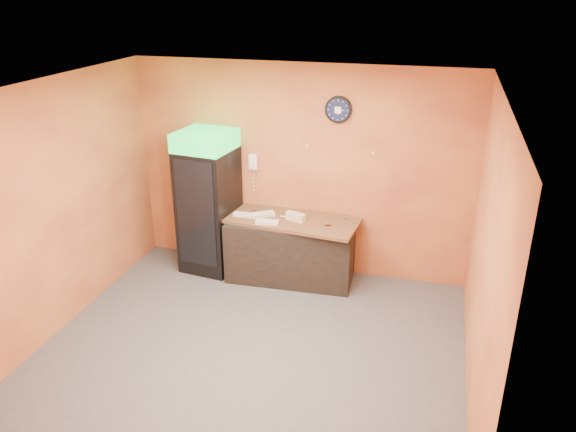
% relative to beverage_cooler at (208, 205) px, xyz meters
% --- Properties ---
extents(floor, '(4.50, 4.50, 0.00)m').
position_rel_beverage_cooler_xyz_m(floor, '(1.16, -1.61, -0.95)').
color(floor, '#47474C').
rests_on(floor, ground).
extents(back_wall, '(4.50, 0.02, 2.80)m').
position_rel_beverage_cooler_xyz_m(back_wall, '(1.16, 0.39, 0.45)').
color(back_wall, orange).
rests_on(back_wall, floor).
extents(left_wall, '(0.02, 4.00, 2.80)m').
position_rel_beverage_cooler_xyz_m(left_wall, '(-1.09, -1.61, 0.45)').
color(left_wall, orange).
rests_on(left_wall, floor).
extents(right_wall, '(0.02, 4.00, 2.80)m').
position_rel_beverage_cooler_xyz_m(right_wall, '(3.41, -1.61, 0.45)').
color(right_wall, orange).
rests_on(right_wall, floor).
extents(ceiling, '(4.50, 4.00, 0.02)m').
position_rel_beverage_cooler_xyz_m(ceiling, '(1.16, -1.61, 1.85)').
color(ceiling, white).
rests_on(ceiling, back_wall).
extents(beverage_cooler, '(0.75, 0.76, 1.94)m').
position_rel_beverage_cooler_xyz_m(beverage_cooler, '(0.00, 0.00, 0.00)').
color(beverage_cooler, black).
rests_on(beverage_cooler, floor).
extents(prep_counter, '(1.67, 0.81, 0.82)m').
position_rel_beverage_cooler_xyz_m(prep_counter, '(1.15, 0.03, -0.54)').
color(prep_counter, black).
rests_on(prep_counter, floor).
extents(wall_clock, '(0.33, 0.06, 0.33)m').
position_rel_beverage_cooler_xyz_m(wall_clock, '(1.66, 0.36, 1.30)').
color(wall_clock, black).
rests_on(wall_clock, back_wall).
extents(wall_phone, '(0.11, 0.10, 0.20)m').
position_rel_beverage_cooler_xyz_m(wall_phone, '(0.54, 0.34, 0.54)').
color(wall_phone, white).
rests_on(wall_phone, back_wall).
extents(butcher_paper, '(1.80, 0.89, 0.04)m').
position_rel_beverage_cooler_xyz_m(butcher_paper, '(1.15, 0.03, -0.11)').
color(butcher_paper, brown).
rests_on(butcher_paper, prep_counter).
extents(sub_roll_stack, '(0.27, 0.17, 0.11)m').
position_rel_beverage_cooler_xyz_m(sub_roll_stack, '(1.22, -0.02, -0.03)').
color(sub_roll_stack, beige).
rests_on(sub_roll_stack, butcher_paper).
extents(wrapped_sandwich_left, '(0.26, 0.11, 0.04)m').
position_rel_beverage_cooler_xyz_m(wrapped_sandwich_left, '(0.52, -0.05, -0.07)').
color(wrapped_sandwich_left, silver).
rests_on(wrapped_sandwich_left, butcher_paper).
extents(wrapped_sandwich_mid, '(0.30, 0.15, 0.04)m').
position_rel_beverage_cooler_xyz_m(wrapped_sandwich_mid, '(0.90, -0.20, -0.07)').
color(wrapped_sandwich_mid, silver).
rests_on(wrapped_sandwich_mid, butcher_paper).
extents(wrapped_sandwich_right, '(0.33, 0.28, 0.04)m').
position_rel_beverage_cooler_xyz_m(wrapped_sandwich_right, '(0.76, 0.02, -0.07)').
color(wrapped_sandwich_right, silver).
rests_on(wrapped_sandwich_right, butcher_paper).
extents(kitchen_tool, '(0.06, 0.06, 0.06)m').
position_rel_beverage_cooler_xyz_m(kitchen_tool, '(1.15, 0.05, -0.06)').
color(kitchen_tool, silver).
rests_on(kitchen_tool, butcher_paper).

